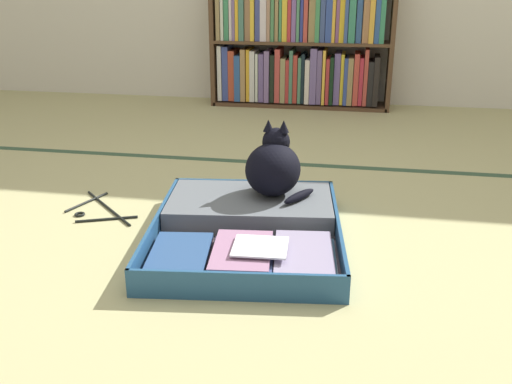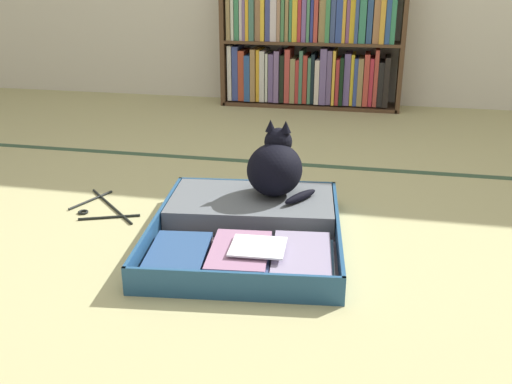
% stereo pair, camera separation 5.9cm
% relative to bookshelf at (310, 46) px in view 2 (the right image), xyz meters
% --- Properties ---
extents(ground_plane, '(10.00, 10.00, 0.00)m').
position_rel_bookshelf_xyz_m(ground_plane, '(0.01, -2.25, -0.42)').
color(ground_plane, tan).
extents(tatami_border, '(4.80, 0.05, 0.00)m').
position_rel_bookshelf_xyz_m(tatami_border, '(0.01, -1.34, -0.42)').
color(tatami_border, '#314B35').
rests_on(tatami_border, ground_plane).
extents(bookshelf, '(1.25, 0.25, 0.89)m').
position_rel_bookshelf_xyz_m(bookshelf, '(0.00, 0.00, 0.00)').
color(bookshelf, '#503724').
rests_on(bookshelf, ground_plane).
extents(open_suitcase, '(0.74, 0.86, 0.09)m').
position_rel_bookshelf_xyz_m(open_suitcase, '(0.06, -2.19, -0.38)').
color(open_suitcase, navy).
rests_on(open_suitcase, ground_plane).
extents(black_cat, '(0.28, 0.26, 0.28)m').
position_rel_bookshelf_xyz_m(black_cat, '(0.12, -1.98, -0.22)').
color(black_cat, black).
rests_on(black_cat, open_suitcase).
extents(clothes_hanger, '(0.31, 0.31, 0.01)m').
position_rel_bookshelf_xyz_m(clothes_hanger, '(-0.58, -2.07, -0.41)').
color(clothes_hanger, black).
rests_on(clothes_hanger, ground_plane).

